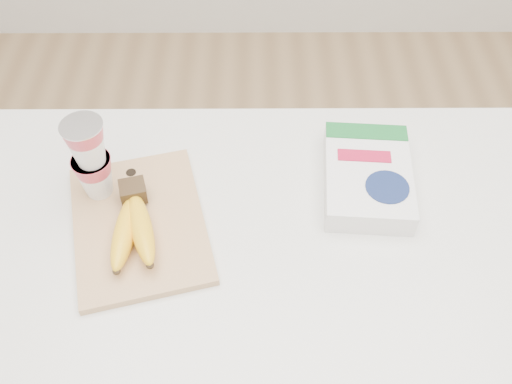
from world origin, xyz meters
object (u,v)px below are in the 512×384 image
at_px(cutting_board, 139,224).
at_px(cereal_box, 367,176).
at_px(table, 262,360).
at_px(yogurt_stack, 90,157).
at_px(bananas, 133,225).

relative_size(cutting_board, cereal_box, 1.27).
height_order(table, yogurt_stack, yogurt_stack).
distance_m(table, cereal_box, 0.54).
distance_m(yogurt_stack, cereal_box, 0.53).
bearing_deg(cereal_box, table, -136.41).
distance_m(table, bananas, 0.54).
bearing_deg(cutting_board, cereal_box, -1.33).
relative_size(table, cutting_board, 3.68).
relative_size(bananas, cereal_box, 0.82).
bearing_deg(table, cereal_box, 39.34).
height_order(table, bananas, bananas).
height_order(table, cutting_board, cutting_board).
distance_m(table, yogurt_stack, 0.66).
bearing_deg(cutting_board, bananas, -110.67).
bearing_deg(yogurt_stack, table, -24.42).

